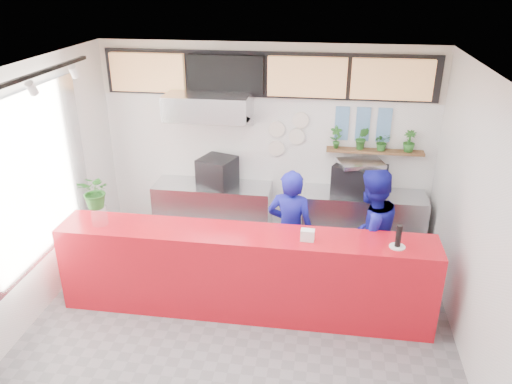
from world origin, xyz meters
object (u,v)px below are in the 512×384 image
Objects in this scene: espresso_machine at (359,180)px; staff_right at (368,235)px; panini_oven at (217,172)px; staff_center at (290,230)px; service_counter at (244,273)px; pepper_mill at (399,236)px.

staff_right is at bearing -64.00° from espresso_machine.
staff_right is (2.20, -1.24, -0.24)m from panini_oven.
staff_center is at bearing -41.52° from staff_right.
panini_oven is at bearing -66.04° from staff_right.
staff_right is (0.99, -0.09, 0.05)m from staff_center.
staff_center is (1.21, -1.16, -0.29)m from panini_oven.
staff_right is at bearing 20.54° from service_counter.
service_counter is at bearing 59.99° from staff_center.
staff_right is at bearing -177.22° from staff_center.
panini_oven is 0.71× the size of espresso_machine.
service_counter is 2.55× the size of staff_right.
staff_right is at bearing 112.24° from pepper_mill.
panini_oven is at bearing -157.87° from espresso_machine.
espresso_machine is at bearing 100.33° from pepper_mill.
staff_right is 0.77m from pepper_mill.
pepper_mill is (0.26, -0.63, 0.36)m from staff_right.
espresso_machine is (2.11, 0.00, 0.00)m from panini_oven.
staff_center is at bearing -105.83° from espresso_machine.
panini_oven is 1.70m from staff_center.
panini_oven is at bearing 111.64° from service_counter.
panini_oven is at bearing -35.93° from staff_center.
panini_oven is 3.09m from pepper_mill.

